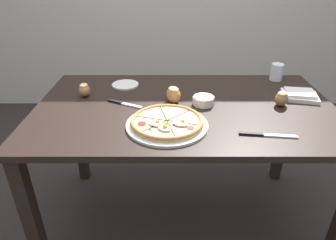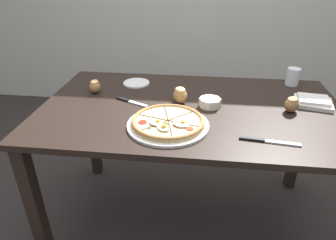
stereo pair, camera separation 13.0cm
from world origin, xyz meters
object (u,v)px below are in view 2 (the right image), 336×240
Objects in this scene: ramekin_bowl at (210,102)px; knife_main at (269,141)px; knife_spare at (131,102)px; bread_piece_mid at (95,86)px; napkin_folded at (313,102)px; dining_table at (191,123)px; side_saucer at (136,83)px; bread_piece_far at (292,104)px; water_glass at (293,78)px; pizza at (168,122)px; bread_piece_near at (180,95)px.

ramekin_bowl reaches higher than knife_main.
ramekin_bowl is 0.40m from knife_spare.
bread_piece_mid is at bearing 161.09° from knife_main.
dining_table is at bearing -171.38° from napkin_folded.
bread_piece_mid reaches higher than knife_main.
ramekin_bowl is 0.47× the size of knife_main.
side_saucer is at bearing 36.83° from bread_piece_mid.
bread_piece_far is (-0.13, -0.09, 0.02)m from napkin_folded.
water_glass is at bearing 12.46° from bread_piece_mid.
side_saucer is (-0.34, 0.27, 0.10)m from dining_table.
knife_main is 0.70m from knife_spare.
water_glass is at bearing 41.03° from pizza.
bread_piece_near is 0.60× the size of knife_spare.
pizza is (-0.09, -0.21, 0.12)m from dining_table.
pizza is at bearing 175.61° from knife_main.
bread_piece_near is 1.29× the size of bread_piece_mid.
bread_piece_near is at bearing 145.78° from knife_main.
dining_table is 0.62m from napkin_folded.
ramekin_bowl reaches higher than dining_table.
napkin_folded is (0.70, 0.30, -0.00)m from pizza.
bread_piece_near reaches higher than side_saucer.
side_saucer is at bearing 146.47° from knife_main.
bread_piece_far is at bearing 69.75° from knife_main.
bread_piece_far is 0.43× the size of knife_main.
knife_main is (0.33, -0.29, 0.10)m from dining_table.
ramekin_bowl is at bearing -30.83° from side_saucer.
dining_table is at bearing -179.53° from bread_piece_far.
ramekin_bowl is 1.13× the size of water_glass.
water_glass is (0.24, 0.66, 0.04)m from knife_main.
side_saucer is (-0.28, 0.23, -0.04)m from bread_piece_near.
dining_table is 6.25× the size of knife_main.
bread_piece_mid is at bearing 170.67° from bread_piece_near.
water_glass is (0.57, 0.36, 0.14)m from dining_table.
dining_table is at bearing 24.34° from knife_spare.
knife_spare is (-0.79, 0.01, -0.03)m from bread_piece_far.
ramekin_bowl is 0.73× the size of side_saucer.
bread_piece_far is 0.55× the size of knife_spare.
pizza is 2.35× the size of side_saucer.
bread_piece_far reaches higher than side_saucer.
napkin_folded reaches higher than knife_main.
ramekin_bowl is at bearing -9.71° from bread_piece_mid.
bread_piece_near reaches higher than ramekin_bowl.
side_saucer reaches higher than dining_table.
knife_main is 1.56× the size of side_saucer.
knife_spare is 0.26m from side_saucer.
water_glass is at bearing 6.02° from side_saucer.
bread_piece_far is at bearing -17.85° from side_saucer.
ramekin_bowl is at bearing 50.63° from pizza.
water_glass is (0.09, 0.36, 0.00)m from bread_piece_far.
ramekin_bowl is 0.63m from bread_piece_mid.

